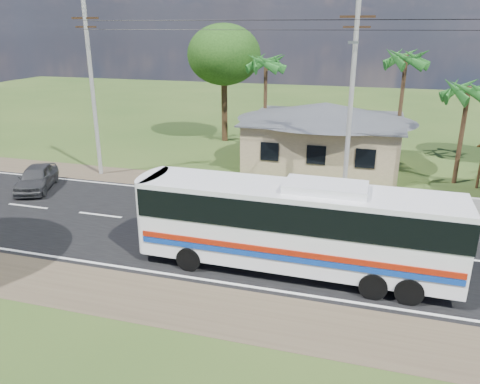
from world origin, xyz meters
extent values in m
plane|color=#294719|center=(0.00, 0.00, 0.00)|extent=(120.00, 120.00, 0.00)
cube|color=black|center=(0.00, 0.00, 0.01)|extent=(120.00, 10.00, 0.02)
cube|color=brown|center=(0.00, 6.50, 0.01)|extent=(120.00, 3.00, 0.01)
cube|color=brown|center=(0.00, -6.50, 0.01)|extent=(120.00, 3.00, 0.01)
cube|color=silver|center=(0.00, 4.70, 0.03)|extent=(120.00, 0.15, 0.01)
cube|color=silver|center=(0.00, -4.70, 0.03)|extent=(120.00, 0.15, 0.01)
cube|color=silver|center=(0.00, 0.00, 0.03)|extent=(120.00, 0.15, 0.01)
cube|color=tan|center=(1.00, 13.00, 1.60)|extent=(10.00, 8.00, 3.20)
cube|color=#4C4F54|center=(1.00, 13.00, 3.25)|extent=(10.60, 8.60, 0.10)
pyramid|color=#4C4F54|center=(1.00, 13.00, 4.40)|extent=(12.40, 10.00, 1.20)
cube|color=black|center=(-2.00, 8.98, 1.70)|extent=(1.20, 0.08, 1.20)
cube|color=black|center=(1.00, 8.98, 1.70)|extent=(1.20, 0.08, 1.20)
cube|color=black|center=(4.00, 8.98, 1.70)|extent=(1.20, 0.08, 1.20)
cylinder|color=#372314|center=(10.70, 10.30, 1.30)|extent=(0.16, 0.16, 2.60)
cylinder|color=#9E9E99|center=(-13.00, 6.50, 5.50)|extent=(0.26, 0.26, 11.00)
cube|color=#372314|center=(-13.00, 6.50, 9.80)|extent=(1.80, 0.12, 0.12)
cube|color=#372314|center=(-13.00, 6.50, 9.30)|extent=(1.40, 0.10, 0.10)
cylinder|color=#9E9E99|center=(3.00, 6.50, 5.50)|extent=(0.26, 0.26, 11.00)
cube|color=#372314|center=(3.00, 6.50, 9.80)|extent=(1.80, 0.12, 0.12)
cube|color=#372314|center=(3.00, 6.50, 9.30)|extent=(1.40, 0.10, 0.10)
cylinder|color=gray|center=(3.00, 5.50, 8.60)|extent=(0.08, 2.00, 0.08)
cube|color=gray|center=(3.00, 4.50, 8.60)|extent=(0.50, 0.18, 0.12)
cylinder|color=black|center=(-5.00, 6.50, 9.60)|extent=(16.00, 0.02, 0.02)
cylinder|color=#47301E|center=(9.50, 11.00, 3.00)|extent=(0.28, 0.28, 6.00)
cylinder|color=#47301E|center=(6.00, 15.50, 3.75)|extent=(0.28, 0.28, 7.50)
cylinder|color=#47301E|center=(-4.00, 16.00, 3.50)|extent=(0.28, 0.28, 7.00)
cylinder|color=#47301E|center=(-8.00, 18.00, 2.97)|extent=(0.50, 0.50, 5.95)
ellipsoid|color=#173B10|center=(-8.00, 18.00, 7.15)|extent=(6.00, 6.00, 4.92)
cube|color=white|center=(1.80, -2.97, 1.99)|extent=(12.30, 2.69, 3.07)
cube|color=black|center=(1.80, -2.97, 2.76)|extent=(12.35, 2.75, 1.12)
cube|color=black|center=(-4.33, -2.90, 2.40)|extent=(0.15, 2.35, 1.84)
cube|color=#9B1D09|center=(1.79, -4.26, 1.43)|extent=(12.06, 0.17, 0.22)
cube|color=#0D3796|center=(1.79, -4.26, 1.18)|extent=(12.06, 0.17, 0.22)
cube|color=white|center=(2.82, -2.98, 3.68)|extent=(3.08, 1.67, 0.31)
cylinder|color=black|center=(-2.30, -4.10, 0.51)|extent=(1.03, 0.37, 1.02)
cylinder|color=black|center=(-2.27, -1.75, 0.51)|extent=(1.03, 0.37, 1.02)
cylinder|color=black|center=(4.86, -4.18, 0.51)|extent=(1.03, 0.37, 1.02)
cylinder|color=black|center=(4.88, -1.82, 0.51)|extent=(1.03, 0.37, 1.02)
cylinder|color=black|center=(6.08, -4.19, 0.51)|extent=(1.03, 0.37, 1.02)
cylinder|color=black|center=(6.11, -1.84, 0.51)|extent=(1.03, 0.37, 1.02)
imported|color=black|center=(7.42, 4.92, 0.47)|extent=(1.86, 0.83, 0.94)
imported|color=#2E2F31|center=(-14.90, 2.60, 0.74)|extent=(3.26, 4.68, 1.48)
camera|label=1|loc=(4.38, -19.68, 9.34)|focal=35.00mm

